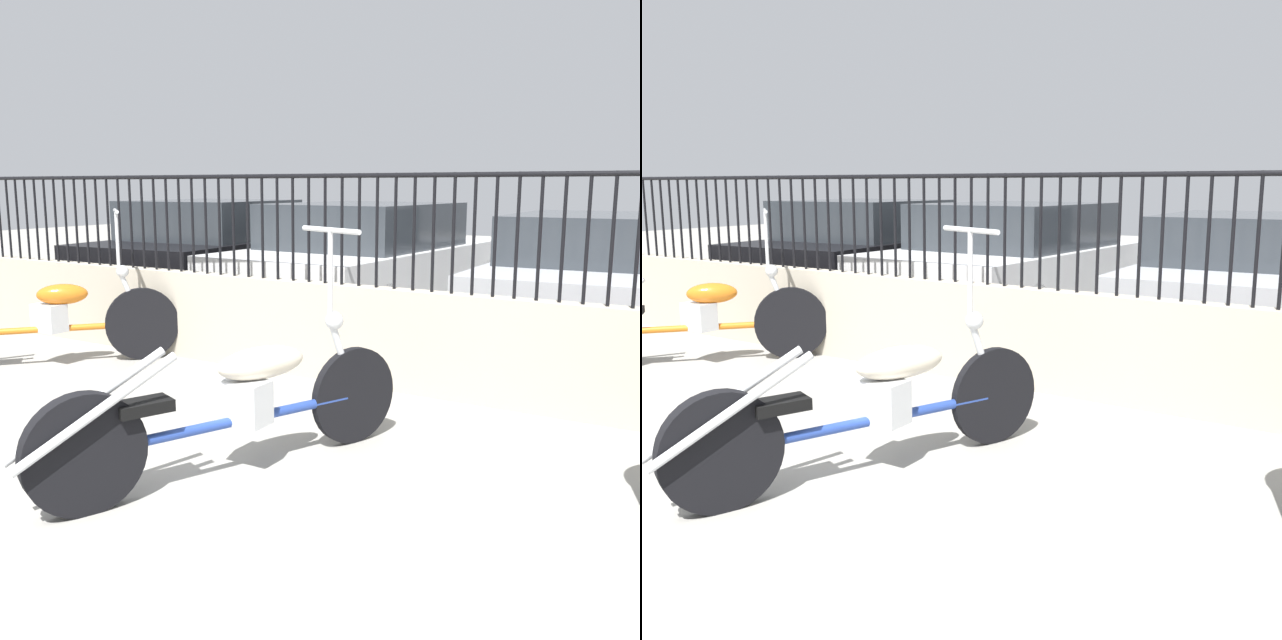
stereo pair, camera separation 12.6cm
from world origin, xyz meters
The scene contains 8 objects.
ground_plane centered at (0.00, 0.00, 0.00)m, with size 40.00×40.00×0.00m, color gray.
low_wall centered at (0.00, 3.09, 0.39)m, with size 10.67×0.18×0.78m.
fence_railing centered at (0.00, 3.09, 1.33)m, with size 10.67×0.04×0.86m.
motorcycle_blue centered at (0.18, 1.07, 0.40)m, with size 1.03×2.16×1.32m.
motorcycle_orange centered at (-2.74, 2.07, 0.40)m, with size 1.63×1.86×1.36m.
car_black centered at (-3.56, 5.64, 0.69)m, with size 2.13×4.05×1.36m.
car_white centered at (-1.25, 5.56, 0.68)m, with size 2.01×4.24×1.36m.
car_silver centered at (1.27, 5.85, 0.65)m, with size 2.02×4.31×1.28m.
Camera 1 is at (2.52, -1.76, 1.55)m, focal length 40.00 mm.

